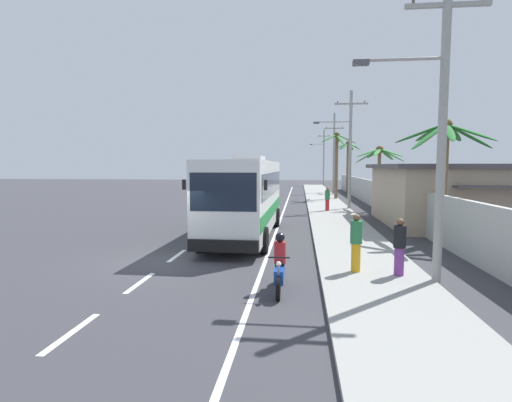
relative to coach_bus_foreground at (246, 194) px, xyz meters
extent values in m
plane|color=#3A3A3F|center=(-2.00, -5.13, -2.01)|extent=(160.00, 160.00, 0.00)
cube|color=#999993|center=(4.80, 4.87, -1.94)|extent=(3.20, 90.00, 0.14)
cube|color=white|center=(-2.00, -11.32, -2.00)|extent=(0.16, 2.00, 0.01)
cube|color=white|center=(-2.00, -7.87, -2.00)|extent=(0.16, 2.00, 0.01)
cube|color=white|center=(-2.00, -4.41, -2.00)|extent=(0.16, 2.00, 0.01)
cube|color=white|center=(-2.00, -0.96, -2.00)|extent=(0.16, 2.00, 0.01)
cube|color=white|center=(-2.00, 2.49, -2.00)|extent=(0.16, 2.00, 0.01)
cube|color=white|center=(-2.00, 5.95, -2.00)|extent=(0.16, 2.00, 0.01)
cube|color=white|center=(-2.00, 9.40, -2.00)|extent=(0.16, 2.00, 0.01)
cube|color=white|center=(-2.00, 12.85, -2.00)|extent=(0.16, 2.00, 0.01)
cube|color=white|center=(-2.00, 16.31, -2.00)|extent=(0.16, 2.00, 0.01)
cube|color=white|center=(-2.00, 19.76, -2.00)|extent=(0.16, 2.00, 0.01)
cube|color=white|center=(-2.00, 23.21, -2.00)|extent=(0.16, 2.00, 0.01)
cube|color=white|center=(-2.00, 26.67, -2.00)|extent=(0.16, 2.00, 0.01)
cube|color=white|center=(-2.00, 30.12, -2.00)|extent=(0.16, 2.00, 0.01)
cube|color=white|center=(-2.00, 33.57, -2.00)|extent=(0.16, 2.00, 0.01)
cube|color=white|center=(-2.00, 37.03, -2.00)|extent=(0.16, 2.00, 0.01)
cube|color=white|center=(-2.00, 40.48, -2.00)|extent=(0.16, 2.00, 0.01)
cube|color=white|center=(-2.00, 43.93, -2.00)|extent=(0.16, 2.00, 0.01)
cube|color=white|center=(1.38, 9.87, -2.00)|extent=(0.14, 70.00, 0.01)
cube|color=#B2B2AD|center=(8.60, 8.87, -0.94)|extent=(0.24, 60.00, 2.14)
cube|color=white|center=(0.00, -0.03, -0.02)|extent=(2.68, 10.45, 3.20)
cube|color=#192333|center=(0.00, 0.17, 0.54)|extent=(2.70, 9.61, 1.02)
cube|color=#192333|center=(-0.07, -5.19, 0.46)|extent=(2.35, 0.13, 1.34)
cube|color=#1E843D|center=(0.00, -0.03, -0.74)|extent=(2.72, 10.24, 0.58)
cube|color=black|center=(-0.07, -5.28, -1.42)|extent=(2.50, 0.19, 0.44)
cube|color=#B7B7B7|center=(0.02, 1.28, 1.72)|extent=(1.43, 2.31, 0.28)
cube|color=black|center=(1.39, -5.00, 0.70)|extent=(0.12, 0.08, 0.36)
cube|color=black|center=(-1.52, -4.96, 0.70)|extent=(0.12, 0.08, 0.36)
cylinder|color=black|center=(1.20, -3.69, -1.49)|extent=(0.33, 1.04, 1.04)
cylinder|color=black|center=(-1.30, -3.65, -1.49)|extent=(0.33, 1.04, 1.04)
cylinder|color=black|center=(1.29, 3.08, -1.49)|extent=(0.33, 1.04, 1.04)
cylinder|color=black|center=(-1.21, 3.11, -1.49)|extent=(0.33, 1.04, 1.04)
cube|color=#2366A8|center=(-3.74, 36.20, -0.17)|extent=(2.48, 10.91, 2.90)
cube|color=#192333|center=(-3.74, 36.00, 0.34)|extent=(2.51, 10.03, 0.93)
cube|color=#192333|center=(-3.74, 41.61, 0.27)|extent=(2.27, 0.10, 1.22)
cube|color=#1E843D|center=(-3.74, 36.20, -0.82)|extent=(2.51, 10.69, 0.52)
cube|color=black|center=(-3.74, 41.70, -1.42)|extent=(2.42, 0.16, 0.44)
cube|color=#B7B7B7|center=(-3.74, 34.83, 1.42)|extent=(1.36, 2.40, 0.28)
cube|color=black|center=(-5.16, 41.40, 0.48)|extent=(0.12, 0.08, 0.36)
cube|color=black|center=(-2.33, 41.40, 0.48)|extent=(0.12, 0.08, 0.36)
cylinder|color=black|center=(-4.95, 40.01, -1.49)|extent=(0.32, 1.04, 1.04)
cylinder|color=black|center=(-2.53, 40.01, -1.49)|extent=(0.32, 1.04, 1.04)
cylinder|color=black|center=(-4.95, 32.92, -1.49)|extent=(0.32, 1.04, 1.04)
cylinder|color=black|center=(-2.53, 32.93, -1.49)|extent=(0.32, 1.04, 1.04)
cylinder|color=black|center=(2.06, -8.91, -1.71)|extent=(0.10, 0.60, 0.60)
cylinder|color=black|center=(2.05, -7.55, -1.71)|extent=(0.12, 0.60, 0.60)
cube|color=#1947B2|center=(2.05, -8.28, -1.49)|extent=(0.24, 1.10, 0.36)
cube|color=black|center=(2.05, -7.98, -1.29)|extent=(0.24, 0.60, 0.12)
cylinder|color=gray|center=(2.06, -8.79, -1.41)|extent=(0.06, 0.32, 0.67)
cylinder|color=black|center=(2.05, -8.69, -0.97)|extent=(0.56, 0.04, 0.04)
sphere|color=#EAEACC|center=(2.06, -8.81, -1.11)|extent=(0.14, 0.14, 0.14)
cylinder|color=red|center=(2.05, -8.03, -0.99)|extent=(0.32, 0.32, 0.59)
sphere|color=black|center=(2.05, -8.03, -0.57)|extent=(0.26, 0.26, 0.26)
cylinder|color=red|center=(4.55, 10.11, -1.46)|extent=(0.28, 0.28, 0.82)
cylinder|color=#2D7A47|center=(4.55, 10.11, -0.72)|extent=(0.36, 0.36, 0.65)
sphere|color=#9E704C|center=(4.55, 10.11, -0.29)|extent=(0.23, 0.23, 0.23)
cylinder|color=#75388E|center=(5.50, -6.75, -1.45)|extent=(0.28, 0.28, 0.83)
cylinder|color=black|center=(5.50, -6.75, -0.71)|extent=(0.36, 0.36, 0.66)
sphere|color=brown|center=(5.50, -6.75, -0.28)|extent=(0.22, 0.22, 0.22)
cylinder|color=gold|center=(4.29, -6.46, -1.43)|extent=(0.28, 0.28, 0.88)
cylinder|color=#2D7A47|center=(4.29, -6.46, -0.65)|extent=(0.36, 0.36, 0.69)
sphere|color=brown|center=(4.29, -6.46, -0.20)|extent=(0.21, 0.21, 0.21)
cylinder|color=#9E9E99|center=(6.44, -7.15, 2.34)|extent=(0.24, 0.24, 8.70)
cube|color=#9E9E99|center=(6.44, -7.15, 5.63)|extent=(2.21, 0.12, 0.12)
cylinder|color=#4C4742|center=(5.55, -7.15, 5.75)|extent=(0.08, 0.08, 0.16)
cylinder|color=#9E9E99|center=(5.32, -7.15, 4.26)|extent=(2.23, 0.09, 0.09)
cube|color=#4C4C51|center=(4.21, -7.15, 4.20)|extent=(0.44, 0.24, 0.14)
cylinder|color=#9E9E99|center=(6.32, 12.02, 2.47)|extent=(0.24, 0.24, 8.96)
cube|color=#9E9E99|center=(6.32, 12.02, 5.99)|extent=(2.47, 0.12, 0.12)
cylinder|color=#4C4742|center=(5.33, 12.02, 6.11)|extent=(0.08, 0.08, 0.16)
cylinder|color=#4C4742|center=(7.31, 12.02, 6.11)|extent=(0.08, 0.08, 0.16)
cylinder|color=#9E9E99|center=(5.04, 12.02, 4.67)|extent=(2.56, 0.09, 0.09)
cube|color=#4C4C51|center=(3.76, 12.02, 4.61)|extent=(0.44, 0.24, 0.14)
cylinder|color=#9E9E99|center=(6.70, 31.18, 2.90)|extent=(0.24, 0.24, 9.81)
cube|color=#9E9E99|center=(6.70, 31.18, 5.95)|extent=(2.38, 0.12, 0.12)
cylinder|color=#4C4742|center=(5.75, 31.18, 6.07)|extent=(0.08, 0.08, 0.16)
cylinder|color=#4C4742|center=(7.66, 31.18, 6.07)|extent=(0.08, 0.08, 0.16)
cylinder|color=#9E9E99|center=(6.59, 50.35, 2.76)|extent=(0.24, 0.24, 9.53)
cube|color=#9E9E99|center=(6.59, 50.35, 6.41)|extent=(2.10, 0.12, 0.12)
cylinder|color=#4C4742|center=(5.75, 50.35, 6.53)|extent=(0.08, 0.08, 0.16)
cylinder|color=#4C4742|center=(7.43, 50.35, 6.53)|extent=(0.08, 0.08, 0.16)
cylinder|color=#9E9E99|center=(5.50, 50.35, 5.06)|extent=(2.18, 0.09, 0.09)
cube|color=#4C4C51|center=(4.42, 50.35, 5.00)|extent=(0.44, 0.24, 0.14)
cylinder|color=brown|center=(6.12, 21.04, 1.15)|extent=(0.32, 0.32, 6.33)
ellipsoid|color=#337F33|center=(7.05, 21.08, 3.98)|extent=(1.92, 0.44, 0.99)
ellipsoid|color=#337F33|center=(6.26, 21.98, 4.04)|extent=(0.64, 1.98, 0.87)
ellipsoid|color=#337F33|center=(5.43, 21.72, 4.10)|extent=(1.66, 1.66, 0.75)
ellipsoid|color=#337F33|center=(5.44, 20.36, 4.06)|extent=(1.65, 1.64, 0.83)
ellipsoid|color=#337F33|center=(6.38, 20.19, 3.89)|extent=(0.87, 1.85, 1.16)
sphere|color=brown|center=(6.12, 21.04, 4.37)|extent=(0.56, 0.56, 0.56)
cylinder|color=brown|center=(8.72, -0.79, 0.51)|extent=(0.35, 0.35, 5.05)
ellipsoid|color=#28702D|center=(9.67, -0.82, 2.61)|extent=(1.99, 0.43, 1.16)
ellipsoid|color=#28702D|center=(9.34, 0.05, 2.82)|extent=(1.56, 1.92, 0.75)
ellipsoid|color=#28702D|center=(8.39, 0.21, 2.84)|extent=(1.00, 2.14, 0.72)
ellipsoid|color=#28702D|center=(7.77, -0.37, 2.77)|extent=(2.07, 1.17, 0.85)
ellipsoid|color=#28702D|center=(7.91, -1.26, 2.58)|extent=(1.85, 1.30, 1.22)
ellipsoid|color=#28702D|center=(8.53, -1.78, 2.71)|extent=(0.74, 2.09, 0.96)
ellipsoid|color=#28702D|center=(9.47, -1.46, 2.73)|extent=(1.79, 1.65, 0.93)
sphere|color=brown|center=(8.72, -0.79, 3.09)|extent=(0.56, 0.56, 0.56)
cylinder|color=brown|center=(8.40, 11.55, 0.25)|extent=(0.25, 0.25, 4.52)
ellipsoid|color=#3D893D|center=(9.29, 11.48, 2.13)|extent=(1.86, 0.51, 1.06)
ellipsoid|color=#3D893D|center=(9.04, 12.21, 2.20)|extent=(1.58, 1.61, 0.92)
ellipsoid|color=#3D893D|center=(8.12, 12.46, 2.29)|extent=(0.92, 1.97, 0.75)
ellipsoid|color=#3D893D|center=(7.56, 11.78, 2.10)|extent=(1.83, 0.82, 1.13)
ellipsoid|color=#3D893D|center=(7.51, 11.17, 2.31)|extent=(1.95, 1.10, 0.71)
ellipsoid|color=#3D893D|center=(8.05, 10.64, 2.33)|extent=(1.04, 1.97, 0.68)
ellipsoid|color=#3D893D|center=(9.08, 10.86, 2.31)|extent=(1.63, 1.65, 0.72)
sphere|color=brown|center=(8.40, 11.55, 2.56)|extent=(0.56, 0.56, 0.56)
cylinder|color=brown|center=(8.24, 29.75, 0.98)|extent=(0.30, 0.30, 5.99)
ellipsoid|color=#3D893D|center=(9.00, 29.78, 3.65)|extent=(1.59, 0.42, 0.96)
ellipsoid|color=#3D893D|center=(8.61, 30.43, 3.68)|extent=(1.08, 1.58, 0.91)
ellipsoid|color=#3D893D|center=(7.79, 30.40, 3.71)|extent=(1.24, 1.54, 0.85)
ellipsoid|color=#3D893D|center=(7.45, 29.67, 3.72)|extent=(1.67, 0.52, 0.82)
ellipsoid|color=#3D893D|center=(7.78, 29.14, 3.66)|extent=(1.25, 1.48, 0.93)
ellipsoid|color=#3D893D|center=(8.72, 29.09, 3.78)|extent=(1.28, 1.57, 0.71)
sphere|color=brown|center=(8.24, 29.75, 4.03)|extent=(0.56, 0.56, 0.56)
camera|label=1|loc=(2.57, -18.57, 1.36)|focal=27.67mm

